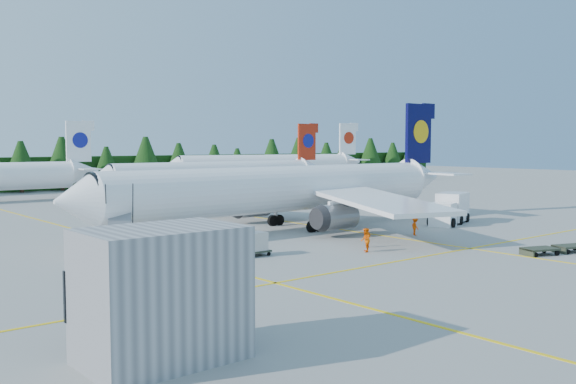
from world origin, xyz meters
TOP-DOWN VIEW (x-y plane):
  - ground at (0.00, 0.00)m, footprint 320.00×320.00m
  - taxi_stripe_a at (-14.00, 20.00)m, footprint 0.25×120.00m
  - taxi_stripe_b at (6.00, 20.00)m, footprint 0.25×120.00m
  - taxi_stripe_cross at (0.00, -6.00)m, footprint 80.00×0.25m
  - treeline_hedge at (0.00, 82.00)m, footprint 220.00×4.00m
  - terminal_building at (-26.00, -14.00)m, footprint 6.00×4.00m
  - airliner_navy at (0.62, 12.23)m, footprint 44.73×36.84m
  - airliner_red at (16.39, 47.64)m, footprint 40.62×33.45m
  - airliner_far_right at (41.72, 68.49)m, footprint 43.90×11.33m
  - airstairs at (-17.20, 8.46)m, footprint 5.60×7.07m
  - service_truck at (17.81, 4.67)m, footprint 7.07×4.51m
  - uld_pair at (-10.40, 2.61)m, footprint 4.42×2.03m
  - crew_a at (0.08, -0.39)m, footprint 0.59×0.40m
  - crew_b at (-1.70, -1.80)m, footprint 1.15×1.15m
  - crew_c at (8.49, 1.58)m, footprint 0.71×0.82m

SIDE VIEW (x-z plane):
  - ground at x=0.00m, z-range 0.00..0.00m
  - taxi_stripe_a at x=-14.00m, z-range 0.00..0.01m
  - taxi_stripe_b at x=6.00m, z-range 0.00..0.01m
  - taxi_stripe_cross at x=0.00m, z-range 0.00..0.01m
  - crew_a at x=0.08m, z-range 0.00..1.56m
  - crew_c at x=8.49m, z-range 0.00..1.66m
  - airstairs at x=-17.20m, z-range -1.17..2.98m
  - crew_b at x=-1.70m, z-range 0.00..1.88m
  - uld_pair at x=-10.40m, z-range 0.26..1.75m
  - service_truck at x=17.81m, z-range -0.02..3.19m
  - terminal_building at x=-26.00m, z-range 0.00..5.20m
  - treeline_hedge at x=0.00m, z-range 0.00..6.00m
  - airliner_red at x=16.39m, z-range -2.36..9.46m
  - airliner_navy at x=0.62m, z-range -2.59..10.42m
  - airliner_far_right at x=41.72m, z-range -2.40..10.45m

